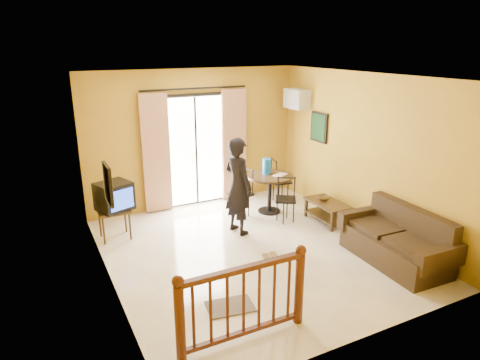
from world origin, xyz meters
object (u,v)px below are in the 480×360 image
standing_person (238,186)px  television (114,196)px  sofa (398,242)px  dining_table (270,183)px  coffee_table (327,209)px

standing_person → television: bearing=58.1°
sofa → standing_person: size_ratio=1.04×
dining_table → coffee_table: size_ratio=1.03×
coffee_table → standing_person: 1.86m
television → sofa: size_ratio=0.37×
dining_table → sofa: bearing=-74.8°
television → dining_table: television is taller
television → standing_person: size_ratio=0.38×
television → dining_table: bearing=-23.0°
coffee_table → television: bearing=163.7°
coffee_table → standing_person: standing_person is taller
dining_table → standing_person: size_ratio=0.53×
dining_table → sofa: size_ratio=0.51×
dining_table → sofa: 2.79m
standing_person → sofa: bearing=-152.7°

